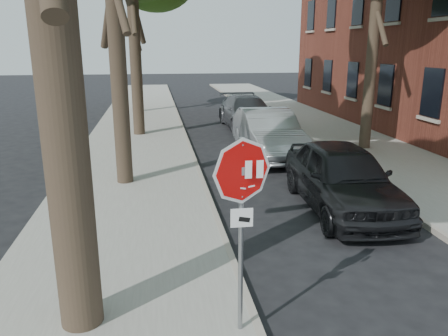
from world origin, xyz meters
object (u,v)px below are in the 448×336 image
at_px(car_a, 342,177).
at_px(car_b, 268,133).
at_px(stop_sign, 242,200).
at_px(car_c, 247,113).

relative_size(car_a, car_b, 0.94).
xyz_separation_m(stop_sign, car_c, (3.30, 15.17, -1.19)).
bearing_deg(car_a, car_b, 96.92).
bearing_deg(car_a, car_c, 92.76).
bearing_deg(car_c, car_b, -94.92).
xyz_separation_m(stop_sign, car_b, (2.91, 9.78, -1.13)).
xyz_separation_m(car_a, car_b, (-0.39, 5.41, 0.02)).
bearing_deg(car_c, stop_sign, -103.02).
distance_m(car_a, car_b, 5.42).
distance_m(stop_sign, car_c, 15.57).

